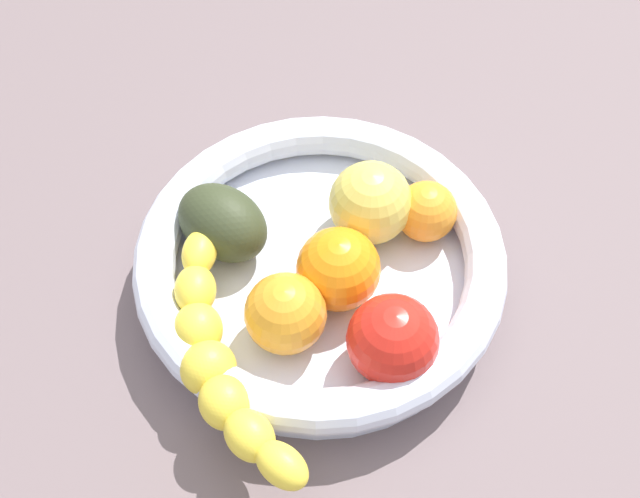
{
  "coord_description": "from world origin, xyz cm",
  "views": [
    {
      "loc": [
        -21.88,
        31.31,
        62.85
      ],
      "look_at": [
        0.0,
        0.0,
        8.29
      ],
      "focal_mm": 46.57,
      "sensor_mm": 36.0,
      "label": 1
    }
  ],
  "objects_px": {
    "fruit_bowl": "(320,265)",
    "tomato_red": "(393,340)",
    "avocado_dark": "(223,223)",
    "orange_mid_right": "(286,314)",
    "orange_front": "(338,269)",
    "apple_yellow": "(371,203)",
    "banana_draped_left": "(218,361)",
    "orange_mid_left": "(426,211)"
  },
  "relations": [
    {
      "from": "fruit_bowl",
      "to": "tomato_red",
      "type": "bearing_deg",
      "value": 157.09
    },
    {
      "from": "avocado_dark",
      "to": "orange_mid_right",
      "type": "bearing_deg",
      "value": 156.61
    },
    {
      "from": "orange_front",
      "to": "apple_yellow",
      "type": "distance_m",
      "value": 0.07
    },
    {
      "from": "orange_front",
      "to": "tomato_red",
      "type": "height_order",
      "value": "tomato_red"
    },
    {
      "from": "banana_draped_left",
      "to": "orange_mid_left",
      "type": "xyz_separation_m",
      "value": [
        -0.05,
        -0.21,
        -0.0
      ]
    },
    {
      "from": "fruit_bowl",
      "to": "apple_yellow",
      "type": "xyz_separation_m",
      "value": [
        -0.01,
        -0.06,
        0.03
      ]
    },
    {
      "from": "orange_mid_right",
      "to": "fruit_bowl",
      "type": "bearing_deg",
      "value": -78.26
    },
    {
      "from": "apple_yellow",
      "to": "avocado_dark",
      "type": "height_order",
      "value": "apple_yellow"
    },
    {
      "from": "fruit_bowl",
      "to": "orange_front",
      "type": "relative_size",
      "value": 4.53
    },
    {
      "from": "banana_draped_left",
      "to": "orange_mid_right",
      "type": "bearing_deg",
      "value": -107.49
    },
    {
      "from": "orange_front",
      "to": "orange_mid_right",
      "type": "relative_size",
      "value": 1.06
    },
    {
      "from": "fruit_bowl",
      "to": "orange_mid_left",
      "type": "distance_m",
      "value": 0.1
    },
    {
      "from": "orange_front",
      "to": "orange_mid_left",
      "type": "relative_size",
      "value": 1.3
    },
    {
      "from": "tomato_red",
      "to": "apple_yellow",
      "type": "bearing_deg",
      "value": -49.83
    },
    {
      "from": "orange_mid_left",
      "to": "avocado_dark",
      "type": "distance_m",
      "value": 0.17
    },
    {
      "from": "apple_yellow",
      "to": "fruit_bowl",
      "type": "bearing_deg",
      "value": 80.84
    },
    {
      "from": "apple_yellow",
      "to": "orange_front",
      "type": "bearing_deg",
      "value": 102.04
    },
    {
      "from": "banana_draped_left",
      "to": "orange_mid_left",
      "type": "height_order",
      "value": "orange_mid_left"
    },
    {
      "from": "avocado_dark",
      "to": "fruit_bowl",
      "type": "bearing_deg",
      "value": -163.25
    },
    {
      "from": "orange_front",
      "to": "tomato_red",
      "type": "relative_size",
      "value": 0.97
    },
    {
      "from": "tomato_red",
      "to": "avocado_dark",
      "type": "bearing_deg",
      "value": -4.93
    },
    {
      "from": "banana_draped_left",
      "to": "orange_mid_right",
      "type": "distance_m",
      "value": 0.06
    },
    {
      "from": "orange_mid_left",
      "to": "orange_mid_right",
      "type": "xyz_separation_m",
      "value": [
        0.04,
        0.15,
        0.01
      ]
    },
    {
      "from": "banana_draped_left",
      "to": "tomato_red",
      "type": "distance_m",
      "value": 0.13
    },
    {
      "from": "orange_front",
      "to": "banana_draped_left",
      "type": "bearing_deg",
      "value": 75.62
    },
    {
      "from": "apple_yellow",
      "to": "avocado_dark",
      "type": "bearing_deg",
      "value": 42.84
    },
    {
      "from": "apple_yellow",
      "to": "avocado_dark",
      "type": "distance_m",
      "value": 0.12
    },
    {
      "from": "banana_draped_left",
      "to": "orange_mid_right",
      "type": "xyz_separation_m",
      "value": [
        -0.02,
        -0.06,
        0.0
      ]
    },
    {
      "from": "fruit_bowl",
      "to": "tomato_red",
      "type": "xyz_separation_m",
      "value": [
        -0.09,
        0.04,
        0.03
      ]
    },
    {
      "from": "fruit_bowl",
      "to": "orange_mid_left",
      "type": "xyz_separation_m",
      "value": [
        -0.05,
        -0.08,
        0.02
      ]
    },
    {
      "from": "fruit_bowl",
      "to": "banana_draped_left",
      "type": "distance_m",
      "value": 0.13
    },
    {
      "from": "fruit_bowl",
      "to": "orange_front",
      "type": "bearing_deg",
      "value": 158.7
    },
    {
      "from": "fruit_bowl",
      "to": "apple_yellow",
      "type": "relative_size",
      "value": 4.34
    },
    {
      "from": "orange_mid_right",
      "to": "apple_yellow",
      "type": "xyz_separation_m",
      "value": [
        0.0,
        -0.12,
        0.0
      ]
    },
    {
      "from": "orange_front",
      "to": "orange_mid_right",
      "type": "bearing_deg",
      "value": 79.03
    },
    {
      "from": "banana_draped_left",
      "to": "apple_yellow",
      "type": "relative_size",
      "value": 2.88
    },
    {
      "from": "avocado_dark",
      "to": "apple_yellow",
      "type": "bearing_deg",
      "value": -137.16
    },
    {
      "from": "banana_draped_left",
      "to": "orange_front",
      "type": "bearing_deg",
      "value": -104.38
    },
    {
      "from": "banana_draped_left",
      "to": "apple_yellow",
      "type": "xyz_separation_m",
      "value": [
        -0.01,
        -0.18,
        0.01
      ]
    },
    {
      "from": "orange_front",
      "to": "tomato_red",
      "type": "xyz_separation_m",
      "value": [
        -0.07,
        0.03,
        0.0
      ]
    },
    {
      "from": "orange_mid_right",
      "to": "tomato_red",
      "type": "bearing_deg",
      "value": -162.02
    },
    {
      "from": "orange_front",
      "to": "orange_mid_left",
      "type": "height_order",
      "value": "orange_front"
    }
  ]
}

